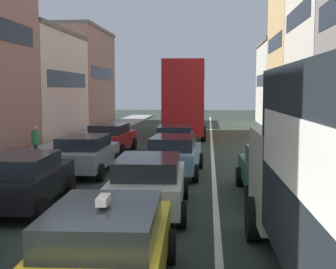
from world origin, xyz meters
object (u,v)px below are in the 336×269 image
(taxi_centre_lane_front, at_px, (106,249))
(wagon_left_lane_second, at_px, (23,179))
(hatchback_centre_lane_third, at_px, (174,154))
(bus_mid_queue_primary, at_px, (185,96))
(sedan_left_lane_fourth, at_px, (110,137))
(coupe_centre_lane_fourth, at_px, (175,139))
(sedan_left_lane_third, at_px, (85,153))
(sedan_centre_lane_second, at_px, (149,182))
(sedan_right_lane_behind_truck, at_px, (275,171))
(pedestrian_far_sidewalk, at_px, (35,141))

(taxi_centre_lane_front, relative_size, wagon_left_lane_second, 0.99)
(hatchback_centre_lane_third, distance_m, bus_mid_queue_primary, 14.80)
(sedan_left_lane_fourth, bearing_deg, taxi_centre_lane_front, -165.53)
(wagon_left_lane_second, relative_size, coupe_centre_lane_fourth, 1.01)
(coupe_centre_lane_fourth, xyz_separation_m, sedan_left_lane_fourth, (-3.38, 0.66, 0.00))
(wagon_left_lane_second, xyz_separation_m, sedan_left_lane_third, (0.33, 5.18, 0.00))
(sedan_centre_lane_second, xyz_separation_m, sedan_left_lane_fourth, (-3.46, 11.30, 0.00))
(taxi_centre_lane_front, height_order, sedan_left_lane_third, taxi_centre_lane_front)
(sedan_centre_lane_second, xyz_separation_m, sedan_left_lane_third, (-3.16, 5.30, 0.00))
(sedan_centre_lane_second, height_order, sedan_left_lane_fourth, same)
(hatchback_centre_lane_third, xyz_separation_m, sedan_left_lane_fourth, (-3.72, 5.84, 0.00))
(wagon_left_lane_second, distance_m, coupe_centre_lane_fourth, 11.05)
(wagon_left_lane_second, xyz_separation_m, sedan_left_lane_fourth, (0.04, 11.17, 0.00))
(coupe_centre_lane_fourth, xyz_separation_m, bus_mid_queue_primary, (0.02, 9.47, 2.03))
(taxi_centre_lane_front, relative_size, coupe_centre_lane_fourth, 1.00)
(sedan_right_lane_behind_truck, bearing_deg, coupe_centre_lane_fourth, 21.46)
(bus_mid_queue_primary, height_order, pedestrian_far_sidewalk, bus_mid_queue_primary)
(sedan_right_lane_behind_truck, bearing_deg, wagon_left_lane_second, 103.50)
(pedestrian_far_sidewalk, bearing_deg, coupe_centre_lane_fourth, 8.93)
(sedan_centre_lane_second, distance_m, pedestrian_far_sidewalk, 10.01)
(taxi_centre_lane_front, bearing_deg, sedan_left_lane_fourth, 9.66)
(taxi_centre_lane_front, distance_m, sedan_left_lane_third, 10.92)
(wagon_left_lane_second, bearing_deg, coupe_centre_lane_fourth, -21.07)
(sedan_left_lane_third, distance_m, sedan_left_lane_fourth, 6.00)
(sedan_right_lane_behind_truck, bearing_deg, sedan_left_lane_fourth, 35.63)
(sedan_centre_lane_second, bearing_deg, sedan_right_lane_behind_truck, -62.11)
(sedan_left_lane_third, distance_m, sedan_right_lane_behind_truck, 7.50)
(coupe_centre_lane_fourth, height_order, sedan_left_lane_fourth, same)
(coupe_centre_lane_fourth, bearing_deg, hatchback_centre_lane_third, -177.66)
(taxi_centre_lane_front, distance_m, sedan_centre_lane_second, 5.15)
(sedan_left_lane_fourth, distance_m, sedan_right_lane_behind_truck, 11.63)
(sedan_right_lane_behind_truck, bearing_deg, hatchback_centre_lane_third, 42.62)
(sedan_left_lane_third, relative_size, coupe_centre_lane_fourth, 0.99)
(hatchback_centre_lane_third, relative_size, coupe_centre_lane_fourth, 1.01)
(hatchback_centre_lane_third, bearing_deg, sedan_centre_lane_second, 179.60)
(wagon_left_lane_second, xyz_separation_m, coupe_centre_lane_fourth, (3.42, 10.51, 0.00))
(sedan_centre_lane_second, distance_m, wagon_left_lane_second, 3.50)
(sedan_centre_lane_second, height_order, sedan_right_lane_behind_truck, same)
(taxi_centre_lane_front, height_order, pedestrian_far_sidewalk, same)
(sedan_centre_lane_second, bearing_deg, taxi_centre_lane_front, 178.17)
(wagon_left_lane_second, bearing_deg, sedan_right_lane_behind_truck, -77.88)
(sedan_centre_lane_second, xyz_separation_m, coupe_centre_lane_fourth, (-0.08, 10.64, 0.00))
(coupe_centre_lane_fourth, relative_size, bus_mid_queue_primary, 0.41)
(hatchback_centre_lane_third, bearing_deg, pedestrian_far_sidewalk, 71.48)
(wagon_left_lane_second, height_order, sedan_right_lane_behind_truck, same)
(sedan_left_lane_fourth, bearing_deg, sedan_left_lane_third, -174.59)
(sedan_right_lane_behind_truck, bearing_deg, sedan_left_lane_third, 62.60)
(sedan_centre_lane_second, relative_size, pedestrian_far_sidewalk, 2.62)
(bus_mid_queue_primary, xyz_separation_m, pedestrian_far_sidewalk, (-6.07, -12.21, -1.88))
(taxi_centre_lane_front, relative_size, sedan_centre_lane_second, 1.00)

